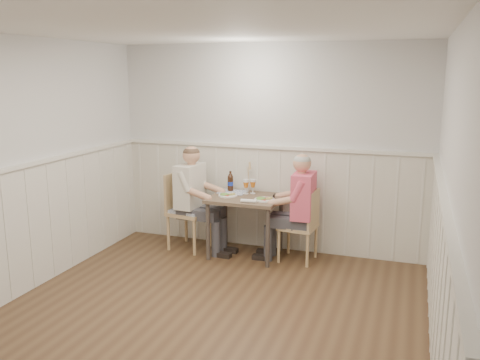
{
  "coord_description": "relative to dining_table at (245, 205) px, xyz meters",
  "views": [
    {
      "loc": [
        1.74,
        -3.87,
        2.23
      ],
      "look_at": [
        -0.18,
        1.64,
        1.0
      ],
      "focal_mm": 38.0,
      "sensor_mm": 36.0,
      "label": 1
    }
  ],
  "objects": [
    {
      "name": "rolled_napkin",
      "position": [
        0.13,
        -0.26,
        0.13
      ],
      "size": [
        0.19,
        0.06,
        0.04
      ],
      "color": "white",
      "rests_on": "dining_table"
    },
    {
      "name": "wainscot",
      "position": [
        0.18,
        -1.15,
        0.04
      ],
      "size": [
        4.0,
        4.49,
        1.34
      ],
      "color": "beige",
      "rests_on": "ground"
    },
    {
      "name": "chair_left",
      "position": [
        -0.82,
        0.02,
        -0.11
      ],
      "size": [
        0.54,
        0.54,
        0.99
      ],
      "color": "tan",
      "rests_on": "ground"
    },
    {
      "name": "diner_cream",
      "position": [
        -0.69,
        -0.03,
        -0.07
      ],
      "size": [
        0.66,
        0.46,
        1.37
      ],
      "color": "#3F3F47",
      "rests_on": "ground"
    },
    {
      "name": "plate_diner",
      "position": [
        -0.23,
        -0.04,
        0.12
      ],
      "size": [
        0.23,
        0.23,
        0.06
      ],
      "color": "white",
      "rests_on": "dining_table"
    },
    {
      "name": "chair_right",
      "position": [
        0.71,
        0.04,
        -0.17
      ],
      "size": [
        0.45,
        0.45,
        0.87
      ],
      "color": "tan",
      "rests_on": "ground"
    },
    {
      "name": "man_in_pink",
      "position": [
        0.68,
        0.01,
        -0.08
      ],
      "size": [
        0.62,
        0.43,
        1.34
      ],
      "color": "#3F3F47",
      "rests_on": "ground"
    },
    {
      "name": "beer_glass_a",
      "position": [
        0.03,
        0.19,
        0.23
      ],
      "size": [
        0.07,
        0.07,
        0.18
      ],
      "color": "silver",
      "rests_on": "dining_table"
    },
    {
      "name": "beer_glass_b",
      "position": [
        -0.04,
        0.15,
        0.23
      ],
      "size": [
        0.07,
        0.07,
        0.18
      ],
      "color": "silver",
      "rests_on": "dining_table"
    },
    {
      "name": "gingham_mat",
      "position": [
        -0.23,
        0.18,
        0.11
      ],
      "size": [
        0.35,
        0.28,
        0.01
      ],
      "color": "slate",
      "rests_on": "dining_table"
    },
    {
      "name": "plate_man",
      "position": [
        0.26,
        -0.09,
        0.13
      ],
      "size": [
        0.25,
        0.25,
        0.06
      ],
      "color": "white",
      "rests_on": "dining_table"
    },
    {
      "name": "grass_vase",
      "position": [
        -0.07,
        0.3,
        0.29
      ],
      "size": [
        0.05,
        0.05,
        0.4
      ],
      "color": "silver",
      "rests_on": "dining_table"
    },
    {
      "name": "ground_plane",
      "position": [
        0.18,
        -1.84,
        -0.64
      ],
      "size": [
        4.5,
        4.5,
        0.0
      ],
      "primitive_type": "plane",
      "color": "#49321F"
    },
    {
      "name": "beer_bottle",
      "position": [
        -0.28,
        0.22,
        0.22
      ],
      "size": [
        0.07,
        0.07,
        0.26
      ],
      "color": "black",
      "rests_on": "dining_table"
    },
    {
      "name": "room_shell",
      "position": [
        0.18,
        -1.84,
        0.87
      ],
      "size": [
        4.04,
        4.54,
        2.6
      ],
      "color": "silver",
      "rests_on": "ground"
    },
    {
      "name": "dining_table",
      "position": [
        0.0,
        0.0,
        0.0
      ],
      "size": [
        0.85,
        0.7,
        0.75
      ],
      "color": "#4A372B",
      "rests_on": "ground"
    }
  ]
}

